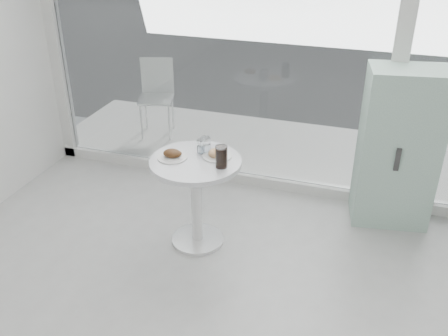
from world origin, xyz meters
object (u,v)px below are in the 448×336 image
(main_table, at_px, (196,184))
(mint_cabinet, at_px, (398,148))
(plate_fritter, at_px, (173,155))
(water_tumbler_b, at_px, (206,146))
(cola_glass, at_px, (221,157))
(water_tumbler_a, at_px, (201,147))
(plate_donut, at_px, (217,154))
(patio_chair, at_px, (157,92))

(main_table, distance_m, mint_cabinet, 1.74)
(plate_fritter, height_order, water_tumbler_b, water_tumbler_b)
(water_tumbler_b, relative_size, cola_glass, 0.76)
(main_table, height_order, water_tumbler_b, water_tumbler_b)
(plate_fritter, distance_m, water_tumbler_b, 0.27)
(plate_fritter, distance_m, cola_glass, 0.41)
(mint_cabinet, bearing_deg, water_tumbler_a, -162.75)
(main_table, bearing_deg, plate_fritter, -172.41)
(mint_cabinet, distance_m, plate_donut, 1.57)
(plate_fritter, bearing_deg, main_table, 7.59)
(plate_fritter, xyz_separation_m, cola_glass, (0.41, -0.02, 0.06))
(water_tumbler_a, distance_m, water_tumbler_b, 0.04)
(water_tumbler_a, relative_size, water_tumbler_b, 0.84)
(main_table, bearing_deg, mint_cabinet, 30.43)
(main_table, distance_m, cola_glass, 0.38)
(patio_chair, distance_m, plate_donut, 2.26)
(plate_donut, bearing_deg, water_tumbler_a, 167.79)
(water_tumbler_b, bearing_deg, plate_fritter, -141.36)
(plate_fritter, height_order, water_tumbler_a, water_tumbler_a)
(main_table, distance_m, water_tumbler_b, 0.32)
(cola_glass, bearing_deg, water_tumbler_b, 135.62)
(plate_donut, height_order, cola_glass, cola_glass)
(mint_cabinet, distance_m, water_tumbler_a, 1.68)
(patio_chair, height_order, plate_donut, patio_chair)
(main_table, relative_size, plate_fritter, 3.24)
(water_tumbler_a, bearing_deg, mint_cabinet, 26.49)
(plate_fritter, xyz_separation_m, water_tumbler_b, (0.21, 0.17, 0.03))
(main_table, xyz_separation_m, plate_donut, (0.14, 0.10, 0.24))
(water_tumbler_b, bearing_deg, plate_donut, -21.44)
(plate_fritter, bearing_deg, plate_donut, 21.42)
(patio_chair, relative_size, plate_donut, 3.84)
(plate_donut, relative_size, cola_glass, 1.34)
(plate_fritter, relative_size, plate_donut, 1.02)
(mint_cabinet, distance_m, cola_glass, 1.58)
(main_table, xyz_separation_m, cola_glass, (0.23, -0.05, 0.30))
(plate_donut, distance_m, cola_glass, 0.18)
(mint_cabinet, relative_size, plate_fritter, 5.84)
(water_tumbler_a, height_order, cola_glass, cola_glass)
(patio_chair, height_order, water_tumbler_a, patio_chair)
(mint_cabinet, xyz_separation_m, patio_chair, (-2.72, 1.01, -0.14))
(mint_cabinet, height_order, plate_donut, mint_cabinet)
(mint_cabinet, bearing_deg, cola_glass, -153.08)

